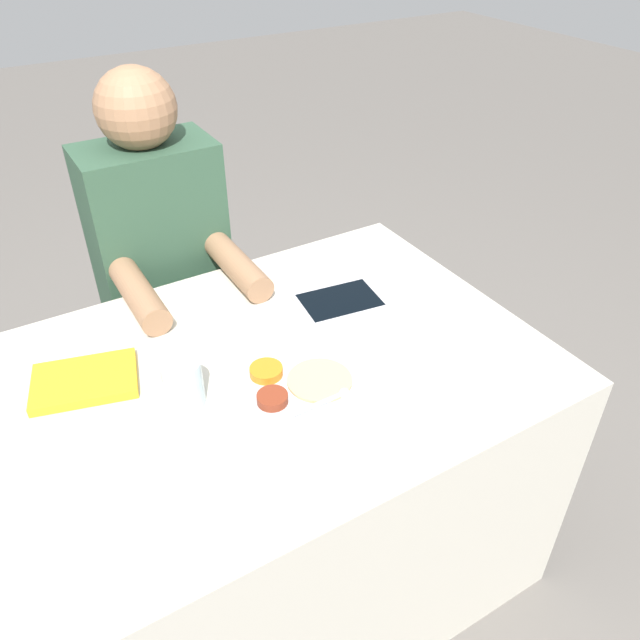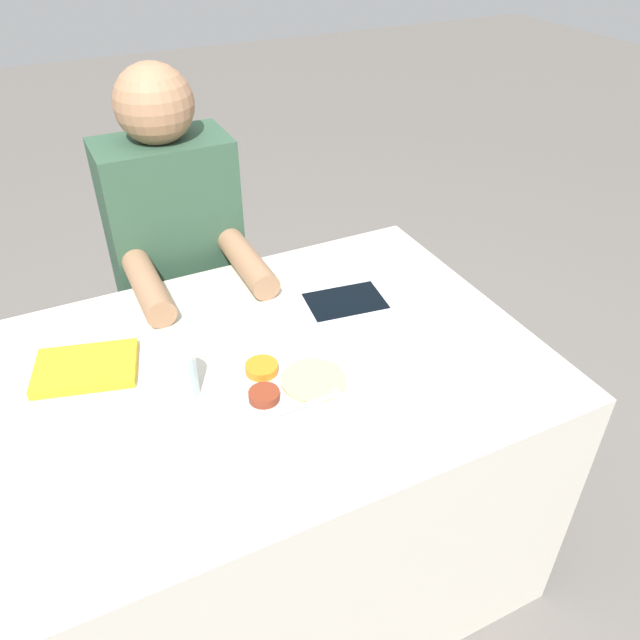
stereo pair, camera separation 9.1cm
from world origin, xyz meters
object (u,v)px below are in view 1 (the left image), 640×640
at_px(red_notebook, 85,381).
at_px(tablet_device, 340,301).
at_px(person_diner, 169,295).
at_px(thali_tray, 295,386).
at_px(drinking_glass, 183,383).

distance_m(red_notebook, tablet_device, 0.60).
height_order(tablet_device, person_diner, person_diner).
relative_size(thali_tray, drinking_glass, 2.70).
distance_m(thali_tray, red_notebook, 0.43).
xyz_separation_m(red_notebook, tablet_device, (0.60, -0.02, -0.00)).
xyz_separation_m(tablet_device, drinking_glass, (-0.44, -0.14, 0.04)).
bearing_deg(thali_tray, drinking_glass, 158.90).
relative_size(thali_tray, red_notebook, 1.14).
height_order(thali_tray, drinking_glass, drinking_glass).
bearing_deg(thali_tray, tablet_device, 41.60).
bearing_deg(tablet_device, thali_tray, -138.40).
distance_m(red_notebook, drinking_glass, 0.22).
height_order(red_notebook, drinking_glass, drinking_glass).
relative_size(thali_tray, person_diner, 0.22).
xyz_separation_m(thali_tray, red_notebook, (-0.36, 0.23, 0.00)).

